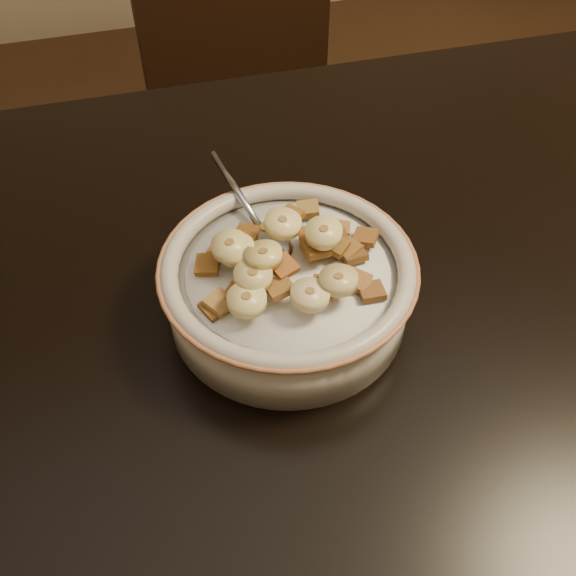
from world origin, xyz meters
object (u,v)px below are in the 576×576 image
object	(u,v)px
table	(393,338)
spoon	(270,244)
cereal_bowl	(288,292)
chair	(260,124)

from	to	relation	value
table	spoon	world-z (taller)	spoon
table	spoon	bearing A→B (deg)	142.57
cereal_bowl	spoon	xyz separation A→B (m)	(-0.01, 0.03, 0.03)
chair	cereal_bowl	distance (m)	0.81
chair	spoon	xyz separation A→B (m)	(-0.16, -0.70, 0.35)
table	cereal_bowl	distance (m)	0.11
table	spoon	xyz separation A→B (m)	(-0.09, 0.07, 0.07)
chair	cereal_bowl	bearing A→B (deg)	-105.44
chair	cereal_bowl	world-z (taller)	chair
table	cereal_bowl	size ratio (longest dim) A/B	6.68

